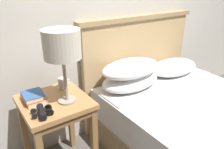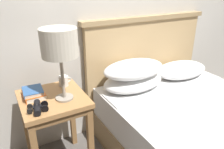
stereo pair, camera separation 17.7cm
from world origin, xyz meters
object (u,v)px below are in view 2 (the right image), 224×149
(table_lamp, at_px, (59,44))
(binoculars_pair, at_px, (38,107))
(nightstand, at_px, (54,109))
(bed, at_px, (210,138))
(book_on_nightstand, at_px, (34,95))
(coffee_mug, at_px, (64,81))
(book_stacked_on_top, at_px, (32,91))

(table_lamp, height_order, binoculars_pair, table_lamp)
(nightstand, bearing_deg, bed, -30.33)
(bed, height_order, binoculars_pair, bed)
(bed, relative_size, book_on_nightstand, 11.06)
(bed, height_order, table_lamp, table_lamp)
(bed, xyz_separation_m, binoculars_pair, (-1.20, 0.49, 0.39))
(binoculars_pair, distance_m, coffee_mug, 0.39)
(book_on_nightstand, bearing_deg, nightstand, -30.17)
(book_on_nightstand, relative_size, binoculars_pair, 1.14)
(book_stacked_on_top, bearing_deg, book_on_nightstand, -44.55)
(book_on_nightstand, height_order, coffee_mug, coffee_mug)
(book_stacked_on_top, xyz_separation_m, binoculars_pair, (-0.01, -0.21, -0.02))
(table_lamp, relative_size, book_stacked_on_top, 2.93)
(table_lamp, bearing_deg, coffee_mug, 73.17)
(table_lamp, distance_m, binoculars_pair, 0.45)
(nightstand, xyz_separation_m, book_stacked_on_top, (-0.13, 0.07, 0.15))
(book_on_nightstand, relative_size, coffee_mug, 1.82)
(nightstand, xyz_separation_m, coffee_mug, (0.14, 0.14, 0.15))
(binoculars_pair, bearing_deg, table_lamp, 18.53)
(bed, bearing_deg, table_lamp, 150.86)
(table_lamp, relative_size, binoculars_pair, 3.17)
(bed, distance_m, book_stacked_on_top, 1.44)
(book_stacked_on_top, distance_m, binoculars_pair, 0.21)
(bed, bearing_deg, book_stacked_on_top, 149.64)
(table_lamp, bearing_deg, bed, -29.14)
(nightstand, xyz_separation_m, book_on_nightstand, (-0.12, 0.07, 0.12))
(bed, bearing_deg, book_on_nightstand, 149.69)
(book_stacked_on_top, bearing_deg, binoculars_pair, -92.65)
(book_on_nightstand, bearing_deg, bed, -30.31)
(book_on_nightstand, bearing_deg, coffee_mug, 15.57)
(book_on_nightstand, height_order, binoculars_pair, binoculars_pair)
(nightstand, relative_size, table_lamp, 1.30)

